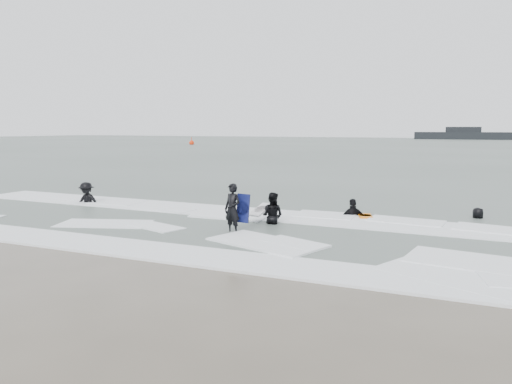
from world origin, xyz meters
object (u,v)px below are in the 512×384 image
at_px(surfer_centre, 233,234).
at_px(surfer_wading, 272,225).
at_px(surfer_breaker, 87,204).
at_px(vessel_horizon, 463,135).
at_px(buoy, 192,143).
at_px(surfer_right_far, 478,220).
at_px(surfer_right_near, 353,217).

height_order(surfer_centre, surfer_wading, surfer_wading).
relative_size(surfer_wading, surfer_breaker, 0.93).
height_order(surfer_breaker, vessel_horizon, vessel_horizon).
xyz_separation_m(surfer_breaker, vessel_horizon, (10.29, 139.98, 1.35)).
distance_m(surfer_centre, buoy, 85.76).
relative_size(surfer_right_far, buoy, 0.98).
distance_m(surfer_wading, surfer_right_near, 3.59).
distance_m(surfer_centre, surfer_right_near, 5.56).
bearing_deg(vessel_horizon, surfer_right_far, -87.42).
xyz_separation_m(surfer_breaker, buoy, (-37.60, 69.05, 0.42)).
distance_m(surfer_right_near, vessel_horizon, 138.15).
distance_m(surfer_breaker, surfer_right_far, 16.80).
bearing_deg(surfer_centre, vessel_horizon, 104.00).
height_order(surfer_centre, buoy, buoy).
bearing_deg(vessel_horizon, buoy, -124.03).
bearing_deg(surfer_wading, buoy, -53.51).
height_order(surfer_wading, vessel_horizon, vessel_horizon).
relative_size(surfer_centre, surfer_wading, 0.98).
bearing_deg(surfer_wading, surfer_right_near, -127.50).
height_order(surfer_centre, vessel_horizon, vessel_horizon).
bearing_deg(buoy, surfer_breaker, -61.43).
height_order(surfer_centre, surfer_right_far, surfer_centre).
relative_size(surfer_breaker, buoy, 1.14).
xyz_separation_m(surfer_right_near, vessel_horizon, (-1.68, 138.13, 1.35)).
height_order(surfer_breaker, surfer_right_near, surfer_right_near).
bearing_deg(surfer_right_near, vessel_horizon, -121.22).
distance_m(surfer_wading, surfer_right_far, 8.02).
relative_size(surfer_wading, vessel_horizon, 0.07).
height_order(surfer_right_far, vessel_horizon, vessel_horizon).
relative_size(surfer_right_near, buoy, 1.14).
xyz_separation_m(surfer_wading, buoy, (-47.27, 69.95, 0.42)).
bearing_deg(buoy, surfer_right_near, -53.58).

